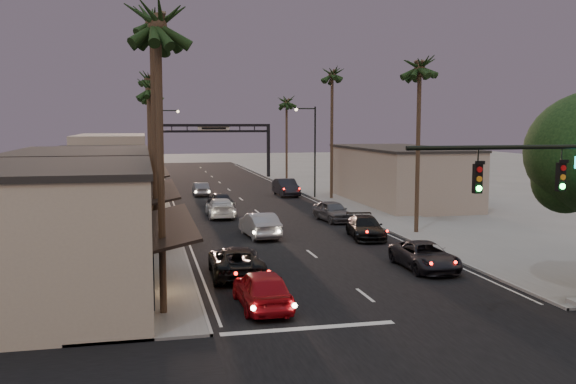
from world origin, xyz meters
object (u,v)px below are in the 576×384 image
oncoming_pickup (236,262)px  curbside_black (365,227)px  palm_ld (147,76)px  arch (214,137)px  streetlight_right (312,144)px  palm_far (148,94)px  oncoming_silver (260,225)px  palm_lc (150,84)px  palm_rb (332,70)px  palm_la (157,13)px  streetlight_left (164,142)px  palm_rc (287,99)px  curbside_near (425,256)px  oncoming_red (262,289)px  palm_lb (151,16)px  palm_ra (420,61)px

oncoming_pickup → curbside_black: 12.81m
oncoming_pickup → palm_ld: bearing=-82.4°
arch → streetlight_right: (6.92, -25.00, -0.20)m
palm_far → oncoming_silver: palm_far is taller
palm_lc → palm_rb: bearing=24.9°
palm_lc → oncoming_silver: (6.67, -10.96, -9.66)m
palm_la → palm_lc: size_ratio=1.08×
streetlight_left → palm_rc: bearing=21.1°
palm_ld → palm_lc: bearing=-90.0°
streetlight_left → palm_lc: palm_lc is taller
streetlight_right → curbside_near: bearing=-94.2°
streetlight_left → palm_far: 20.96m
palm_ld → oncoming_red: palm_ld is taller
arch → oncoming_silver: arch is taller
palm_ld → oncoming_silver: palm_ld is taller
palm_lb → palm_lc: palm_lb is taller
arch → palm_la: 61.88m
palm_rb → palm_ra: bearing=-90.0°
palm_rb → oncoming_red: size_ratio=3.04×
oncoming_red → curbside_black: oncoming_red is taller
palm_la → palm_lc: 27.02m
oncoming_pickup → oncoming_silver: size_ratio=1.09×
oncoming_red → oncoming_silver: bearing=-101.1°
streetlight_left → palm_lc: bearing=-94.4°
palm_ra → arch: bearing=100.6°
palm_la → palm_ra: same height
oncoming_pickup → streetlight_right: bearing=-108.9°
curbside_black → palm_lc: bearing=143.7°
palm_la → palm_far: same height
palm_ld → palm_rb: (17.20, -11.00, 0.00)m
arch → palm_rc: (8.60, -6.00, 4.94)m
streetlight_left → palm_ld: size_ratio=0.63×
palm_ra → palm_rc: bearing=90.0°
palm_rb → streetlight_right: bearing=149.2°
palm_lb → palm_ra: palm_lb is taller
palm_ra → curbside_black: palm_ra is taller
oncoming_red → palm_rc: bearing=-104.9°
palm_ra → palm_la: bearing=-138.9°
streetlight_left → curbside_near: streetlight_left is taller
streetlight_right → oncoming_pickup: streetlight_right is taller
palm_rc → oncoming_silver: bearing=-105.1°
streetlight_right → palm_la: 39.68m
palm_la → curbside_black: 22.12m
streetlight_right → oncoming_pickup: 32.94m
palm_la → palm_far: 69.00m
palm_lb → palm_ra: 17.42m
arch → palm_lb: 49.39m
palm_rb → curbside_black: 24.29m
palm_ld → curbside_near: palm_ld is taller
curbside_near → oncoming_pickup: bearing=176.7°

